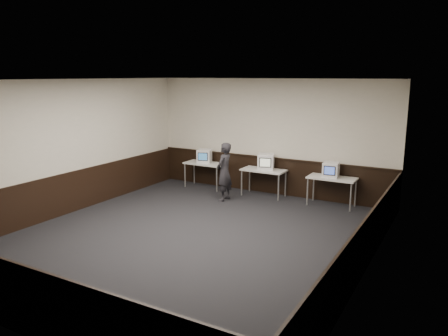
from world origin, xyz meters
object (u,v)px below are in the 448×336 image
(emac_center, at_px, (266,162))
(desk_left, at_px, (205,165))
(emac_right, at_px, (331,170))
(desk_center, at_px, (264,172))
(emac_left, at_px, (204,156))
(desk_right, at_px, (332,180))
(person, at_px, (224,172))

(emac_center, bearing_deg, desk_left, 162.17)
(emac_right, bearing_deg, emac_center, 172.24)
(desk_center, bearing_deg, emac_right, -0.58)
(desk_center, distance_m, emac_left, 1.94)
(desk_left, xyz_separation_m, desk_right, (3.80, 0.00, 0.00))
(emac_center, bearing_deg, emac_left, 162.24)
(emac_right, bearing_deg, desk_right, 20.43)
(desk_left, bearing_deg, desk_right, 0.00)
(emac_left, distance_m, person, 1.49)
(desk_center, height_order, emac_left, emac_left)
(emac_center, xyz_separation_m, person, (-0.79, -0.92, -0.19))
(desk_center, xyz_separation_m, person, (-0.73, -0.90, 0.10))
(emac_left, relative_size, emac_center, 0.93)
(desk_center, xyz_separation_m, desk_right, (1.90, 0.00, 0.00))
(desk_left, height_order, emac_left, emac_left)
(emac_center, distance_m, emac_right, 1.81)
(emac_left, relative_size, person, 0.34)
(desk_right, xyz_separation_m, person, (-2.63, -0.90, 0.10))
(desk_right, height_order, emac_left, emac_left)
(desk_right, height_order, emac_right, emac_right)
(desk_left, relative_size, person, 0.77)
(desk_left, relative_size, emac_left, 2.30)
(emac_center, bearing_deg, emac_right, -19.93)
(desk_center, bearing_deg, emac_center, 24.99)
(desk_right, relative_size, emac_center, 2.13)
(desk_left, height_order, person, person)
(desk_center, distance_m, person, 1.16)
(emac_center, relative_size, emac_right, 1.25)
(desk_center, bearing_deg, person, -129.16)
(desk_left, height_order, emac_center, emac_center)
(desk_center, distance_m, desk_right, 1.90)
(desk_right, relative_size, person, 0.77)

